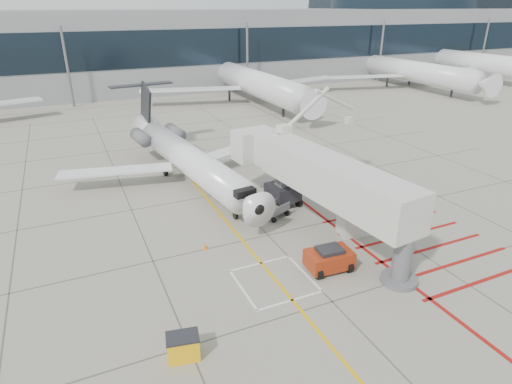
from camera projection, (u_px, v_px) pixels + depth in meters
name	position (u px, v px, depth m)	size (l,w,h in m)	color
ground_plane	(296.00, 264.00, 26.46)	(260.00, 260.00, 0.00)	gray
regional_jet	(197.00, 150.00, 35.70)	(21.94, 27.66, 7.25)	white
jet_bridge	(333.00, 187.00, 28.27)	(8.70, 18.37, 7.35)	silver
pushback_tug	(329.00, 258.00, 25.65)	(2.71, 1.70, 1.58)	#97290E
spill_bin	(183.00, 347.00, 19.23)	(1.42, 0.95, 1.23)	#FFB60E
baggage_cart	(276.00, 210.00, 32.11)	(1.91, 1.21, 1.21)	#56565B
ground_power_unit	(356.00, 221.00, 29.74)	(2.39, 1.39, 1.89)	beige
cone_nose	(204.00, 246.00, 28.04)	(0.33, 0.33, 0.46)	orange
cone_side	(287.00, 202.00, 34.19)	(0.39, 0.39, 0.54)	#FF650D
terminal_building	(170.00, 47.00, 85.85)	(180.00, 28.00, 14.00)	gray
terminal_glass_band	(190.00, 48.00, 73.72)	(180.00, 0.10, 6.00)	black
terminal_dome	(407.00, 8.00, 105.70)	(40.00, 28.00, 28.00)	black
bg_aircraft_c	(250.00, 65.00, 68.93)	(35.38, 39.31, 11.79)	silver
bg_aircraft_d	(409.00, 57.00, 81.49)	(34.20, 38.00, 11.40)	silver
bg_aircraft_e	(482.00, 50.00, 88.60)	(37.39, 41.55, 12.46)	silver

